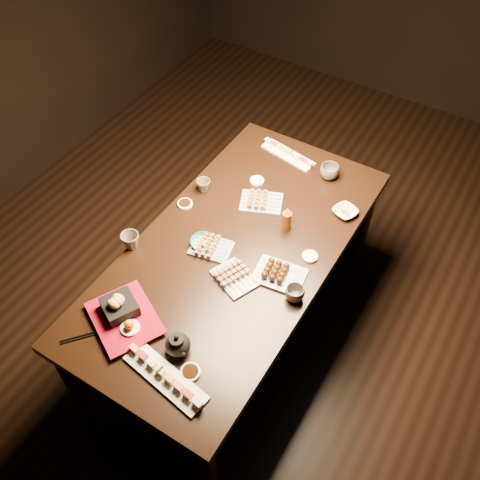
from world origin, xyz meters
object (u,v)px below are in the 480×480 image
at_px(tempura_tray, 123,313).
at_px(teacup_far_left, 203,185).
at_px(sushi_platter_near, 165,376).
at_px(sushi_platter_far, 288,153).
at_px(teacup_near_left, 131,241).
at_px(yakitori_plate_left, 261,200).
at_px(condiment_bottle, 287,218).
at_px(teacup_far_right, 329,172).
at_px(teacup_mid_right, 295,294).
at_px(yakitori_plate_center, 211,246).
at_px(edamame_bowl_cream, 345,212).
at_px(yakitori_plate_right, 234,276).
at_px(dining_table, 235,294).
at_px(teapot, 177,343).
at_px(edamame_bowl_green, 203,243).

xyz_separation_m(tempura_tray, teacup_far_left, (-0.17, 0.86, -0.02)).
distance_m(sushi_platter_near, teacup_far_left, 1.09).
xyz_separation_m(sushi_platter_far, teacup_near_left, (-0.33, -0.99, 0.02)).
relative_size(yakitori_plate_left, condiment_bottle, 1.46).
relative_size(tempura_tray, teacup_far_right, 3.14).
distance_m(tempura_tray, condiment_bottle, 0.91).
relative_size(teacup_mid_right, condiment_bottle, 0.59).
height_order(yakitori_plate_center, edamame_bowl_cream, yakitori_plate_center).
distance_m(sushi_platter_near, tempura_tray, 0.34).
bearing_deg(sushi_platter_near, sushi_platter_far, 107.86).
bearing_deg(condiment_bottle, yakitori_plate_right, -97.60).
bearing_deg(teacup_mid_right, teacup_far_right, 104.76).
bearing_deg(teacup_far_left, sushi_platter_near, -63.95).
height_order(yakitori_plate_right, condiment_bottle, condiment_bottle).
xyz_separation_m(yakitori_plate_center, teacup_mid_right, (0.48, -0.04, 0.01)).
bearing_deg(yakitori_plate_right, dining_table, 144.35).
bearing_deg(teacup_mid_right, yakitori_plate_left, 134.05).
bearing_deg(teapot, teacup_far_right, 114.76).
distance_m(sushi_platter_far, teacup_far_right, 0.28).
xyz_separation_m(yakitori_plate_left, tempura_tray, (-0.14, -0.93, 0.03)).
bearing_deg(teacup_near_left, edamame_bowl_green, 32.07).
bearing_deg(yakitori_plate_center, teacup_mid_right, -16.99).
relative_size(yakitori_plate_center, condiment_bottle, 1.32).
bearing_deg(yakitori_plate_center, condiment_bottle, 39.88).
relative_size(edamame_bowl_cream, teacup_far_right, 1.16).
xyz_separation_m(tempura_tray, condiment_bottle, (0.34, 0.84, 0.02)).
xyz_separation_m(edamame_bowl_green, teapot, (0.23, -0.53, 0.03)).
distance_m(yakitori_plate_right, teacup_far_right, 0.86).
xyz_separation_m(yakitori_plate_left, edamame_bowl_green, (-0.09, -0.40, -0.01)).
xyz_separation_m(sushi_platter_far, teacup_far_left, (-0.25, -0.49, 0.01)).
relative_size(yakitori_plate_center, yakitori_plate_left, 0.90).
bearing_deg(sushi_platter_far, edamame_bowl_green, 98.30).
distance_m(yakitori_plate_left, teacup_far_right, 0.42).
bearing_deg(dining_table, yakitori_plate_right, -49.20).
height_order(teacup_near_left, condiment_bottle, condiment_bottle).
xyz_separation_m(sushi_platter_far, yakitori_plate_center, (0.01, -0.81, 0.00)).
bearing_deg(teacup_near_left, edamame_bowl_cream, 43.15).
xyz_separation_m(yakitori_plate_left, edamame_bowl_cream, (0.40, 0.16, -0.01)).
xyz_separation_m(edamame_bowl_green, teacup_near_left, (-0.30, -0.19, 0.02)).
bearing_deg(yakitori_plate_left, teacup_far_right, 36.79).
bearing_deg(edamame_bowl_cream, dining_table, -125.59).
distance_m(sushi_platter_near, teacup_mid_right, 0.67).
bearing_deg(yakitori_plate_right, tempura_tray, -99.97).
xyz_separation_m(yakitori_plate_right, edamame_bowl_green, (-0.23, 0.09, -0.01)).
distance_m(tempura_tray, teapot, 0.28).
xyz_separation_m(edamame_bowl_cream, teacup_mid_right, (0.02, -0.60, 0.02)).
distance_m(teacup_near_left, condiment_bottle, 0.77).
xyz_separation_m(yakitori_plate_right, teacup_mid_right, (0.29, 0.05, 0.01)).
bearing_deg(teapot, sushi_platter_far, 126.57).
relative_size(teacup_near_left, teacup_mid_right, 1.01).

